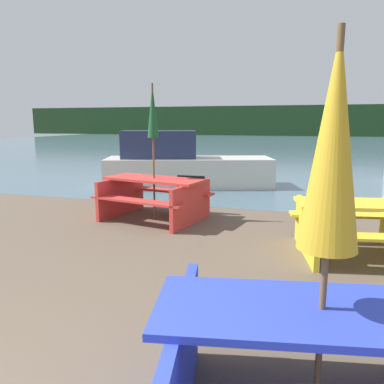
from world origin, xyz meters
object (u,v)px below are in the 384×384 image
at_px(picnic_table_yellow, 355,224).
at_px(picnic_table_red, 154,194).
at_px(picnic_table_blue, 319,359).
at_px(signboard, 191,194).
at_px(umbrella_darkgreen, 153,114).
at_px(umbrella_gold, 333,145).
at_px(boat, 182,166).

height_order(picnic_table_yellow, picnic_table_red, picnic_table_red).
height_order(picnic_table_blue, picnic_table_yellow, picnic_table_blue).
height_order(picnic_table_blue, picnic_table_red, picnic_table_blue).
relative_size(picnic_table_blue, signboard, 2.73).
bearing_deg(picnic_table_blue, picnic_table_red, 122.41).
distance_m(picnic_table_blue, umbrella_darkgreen, 5.32).
xyz_separation_m(picnic_table_blue, umbrella_gold, (0.00, -0.00, 1.19)).
distance_m(picnic_table_blue, signboard, 5.44).
distance_m(picnic_table_yellow, umbrella_darkgreen, 3.79).
xyz_separation_m(picnic_table_blue, picnic_table_red, (-2.74, 4.32, -0.01)).
xyz_separation_m(picnic_table_red, umbrella_darkgreen, (0.00, -0.00, 1.46)).
height_order(picnic_table_red, boat, boat).
relative_size(umbrella_darkgreen, signboard, 3.28).
distance_m(umbrella_darkgreen, signboard, 1.76).
relative_size(picnic_table_yellow, umbrella_darkgreen, 0.71).
relative_size(umbrella_gold, umbrella_darkgreen, 0.91).
height_order(picnic_table_blue, umbrella_darkgreen, umbrella_darkgreen).
distance_m(picnic_table_red, signboard, 0.83).
bearing_deg(picnic_table_red, picnic_table_yellow, -17.63).
bearing_deg(picnic_table_red, signboard, 50.92).
relative_size(picnic_table_yellow, picnic_table_red, 0.84).
distance_m(umbrella_darkgreen, boat, 3.88).
bearing_deg(umbrella_gold, picnic_table_yellow, 79.96).
xyz_separation_m(picnic_table_red, signboard, (0.52, 0.64, -0.10)).
xyz_separation_m(picnic_table_yellow, boat, (-3.93, 4.64, 0.14)).
bearing_deg(picnic_table_yellow, umbrella_gold, -100.04).
xyz_separation_m(picnic_table_red, boat, (-0.61, 3.58, 0.11)).
distance_m(picnic_table_blue, umbrella_gold, 1.19).
bearing_deg(picnic_table_red, picnic_table_blue, -57.59).
xyz_separation_m(picnic_table_yellow, picnic_table_red, (-3.32, 1.06, 0.03)).
height_order(picnic_table_red, umbrella_darkgreen, umbrella_darkgreen).
height_order(picnic_table_blue, umbrella_gold, umbrella_gold).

